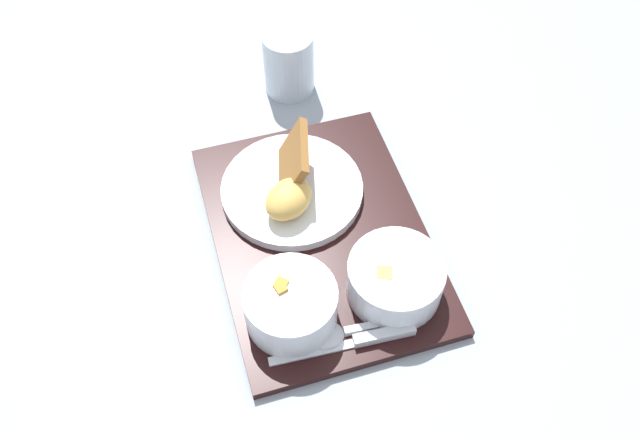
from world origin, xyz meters
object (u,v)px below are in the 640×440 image
at_px(knife, 369,339).
at_px(glass_water, 289,65).
at_px(plate_main, 291,188).
at_px(spoon, 346,332).
at_px(bowl_soup, 395,277).
at_px(bowl_salad, 291,303).

distance_m(knife, glass_water, 0.45).
height_order(plate_main, spoon, plate_main).
xyz_separation_m(plate_main, knife, (-0.24, 0.00, -0.01)).
height_order(knife, glass_water, glass_water).
xyz_separation_m(bowl_soup, spoon, (-0.03, 0.08, -0.03)).
relative_size(bowl_salad, glass_water, 1.10).
bearing_deg(bowl_soup, bowl_salad, 81.64).
height_order(bowl_salad, knife, bowl_salad).
relative_size(bowl_salad, spoon, 0.84).
relative_size(plate_main, glass_water, 1.89).
bearing_deg(glass_water, knife, 168.47).
xyz_separation_m(bowl_salad, bowl_soup, (-0.02, -0.13, -0.00)).
height_order(bowl_soup, plate_main, plate_main).
bearing_deg(bowl_salad, knife, -133.95).
relative_size(bowl_salad, plate_main, 0.58).
xyz_separation_m(plate_main, spoon, (-0.22, 0.02, -0.01)).
distance_m(plate_main, knife, 0.24).
xyz_separation_m(spoon, glass_water, (0.42, -0.11, 0.03)).
xyz_separation_m(bowl_salad, glass_water, (0.38, -0.16, -0.00)).
relative_size(knife, spoon, 1.31).
bearing_deg(bowl_salad, glass_water, -23.04).
height_order(bowl_soup, knife, bowl_soup).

